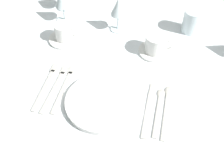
% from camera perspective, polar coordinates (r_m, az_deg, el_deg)
% --- Properties ---
extents(ground_plane, '(6.00, 6.00, 0.00)m').
position_cam_1_polar(ground_plane, '(1.76, 0.36, -13.75)').
color(ground_plane, '#4C3828').
extents(dining_table, '(1.80, 1.11, 0.74)m').
position_cam_1_polar(dining_table, '(1.23, 0.50, 1.35)').
color(dining_table, white).
rests_on(dining_table, ground).
extents(dinner_plate, '(0.26, 0.26, 0.02)m').
position_cam_1_polar(dinner_plate, '(1.00, -1.82, -5.32)').
color(dinner_plate, white).
rests_on(dinner_plate, dining_table).
extents(fork_outer, '(0.03, 0.23, 0.00)m').
position_cam_1_polar(fork_outer, '(1.06, -9.31, -2.32)').
color(fork_outer, beige).
rests_on(fork_outer, dining_table).
extents(fork_inner, '(0.02, 0.23, 0.00)m').
position_cam_1_polar(fork_inner, '(1.07, -11.01, -2.29)').
color(fork_inner, beige).
rests_on(fork_inner, dining_table).
extents(fork_salad, '(0.03, 0.23, 0.00)m').
position_cam_1_polar(fork_salad, '(1.08, -12.74, -1.86)').
color(fork_salad, beige).
rests_on(fork_salad, dining_table).
extents(dinner_knife, '(0.03, 0.23, 0.00)m').
position_cam_1_polar(dinner_knife, '(0.99, 7.10, -7.00)').
color(dinner_knife, beige).
rests_on(dinner_knife, dining_table).
extents(spoon_soup, '(0.03, 0.20, 0.01)m').
position_cam_1_polar(spoon_soup, '(1.01, 9.21, -6.10)').
color(spoon_soup, beige).
rests_on(spoon_soup, dining_table).
extents(spoon_dessert, '(0.03, 0.23, 0.01)m').
position_cam_1_polar(spoon_dessert, '(1.01, 10.70, -5.96)').
color(spoon_dessert, beige).
rests_on(spoon_dessert, dining_table).
extents(saucer_left, '(0.13, 0.13, 0.01)m').
position_cam_1_polar(saucer_left, '(1.19, 8.35, 4.56)').
color(saucer_left, white).
rests_on(saucer_left, dining_table).
extents(coffee_cup_left, '(0.11, 0.08, 0.07)m').
position_cam_1_polar(coffee_cup_left, '(1.16, 8.66, 6.03)').
color(coffee_cup_left, white).
rests_on(coffee_cup_left, saucer_left).
extents(saucer_right, '(0.13, 0.13, 0.01)m').
position_cam_1_polar(saucer_right, '(1.25, -9.25, 6.89)').
color(saucer_right, white).
rests_on(saucer_right, dining_table).
extents(coffee_cup_right, '(0.10, 0.07, 0.07)m').
position_cam_1_polar(coffee_cup_right, '(1.22, -9.39, 8.29)').
color(coffee_cup_right, white).
rests_on(coffee_cup_right, saucer_right).
extents(wine_glass_left, '(0.06, 0.06, 0.16)m').
position_cam_1_polar(wine_glass_left, '(1.22, 1.25, 12.80)').
color(wine_glass_left, silver).
rests_on(wine_glass_left, dining_table).
extents(wine_glass_far, '(0.07, 0.07, 0.15)m').
position_cam_1_polar(wine_glass_far, '(1.30, -9.69, 14.21)').
color(wine_glass_far, silver).
rests_on(wine_glass_far, dining_table).
extents(drink_tumbler, '(0.07, 0.07, 0.10)m').
position_cam_1_polar(drink_tumbler, '(1.30, 15.26, 9.77)').
color(drink_tumbler, silver).
rests_on(drink_tumbler, dining_table).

